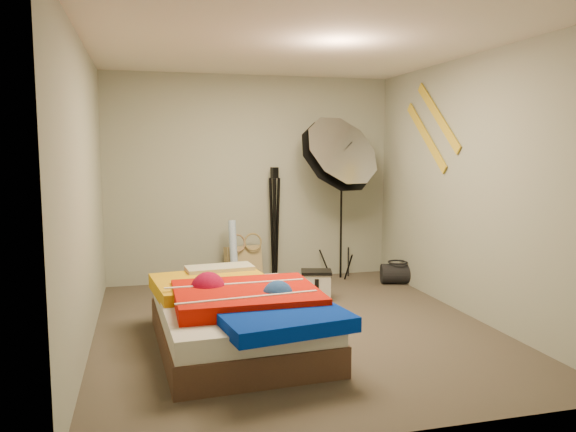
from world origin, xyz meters
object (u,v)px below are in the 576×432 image
object	(u,v)px
tote_bag	(243,264)
camera_case	(316,287)
wrapping_roll	(234,253)
camera_tripod	(275,216)
photo_umbrella	(337,157)
duffel_bag	(398,274)
bed	(238,316)

from	to	relation	value
tote_bag	camera_case	size ratio (longest dim) A/B	1.48
wrapping_roll	camera_case	world-z (taller)	wrapping_roll
camera_case	camera_tripod	xyz separation A→B (m)	(-0.21, 1.04, 0.65)
tote_bag	photo_umbrella	distance (m)	1.72
wrapping_roll	photo_umbrella	distance (m)	1.68
tote_bag	camera_tripod	bearing A→B (deg)	-7.48
wrapping_roll	camera_tripod	distance (m)	0.70
camera_case	camera_tripod	bearing A→B (deg)	116.45
wrapping_roll	photo_umbrella	world-z (taller)	photo_umbrella
duffel_bag	bed	world-z (taller)	bed
photo_umbrella	camera_case	bearing A→B (deg)	-122.25
duffel_bag	wrapping_roll	bearing A→B (deg)	-176.45
tote_bag	photo_umbrella	world-z (taller)	photo_umbrella
wrapping_roll	bed	bearing A→B (deg)	-98.11
wrapping_roll	bed	size ratio (longest dim) A/B	0.39
bed	camera_tripod	bearing A→B (deg)	69.57
camera_case	wrapping_roll	bearing A→B (deg)	146.31
wrapping_roll	camera_tripod	size ratio (longest dim) A/B	0.56
photo_umbrella	duffel_bag	bearing A→B (deg)	-24.22
tote_bag	duffel_bag	distance (m)	1.87
wrapping_roll	tote_bag	bearing A→B (deg)	47.70
tote_bag	bed	bearing A→B (deg)	-112.29
photo_umbrella	tote_bag	bearing A→B (deg)	168.08
photo_umbrella	camera_tripod	size ratio (longest dim) A/B	1.52
camera_case	duffel_bag	size ratio (longest dim) A/B	0.76
duffel_bag	bed	bearing A→B (deg)	-128.27
tote_bag	wrapping_roll	world-z (taller)	wrapping_roll
tote_bag	duffel_bag	size ratio (longest dim) A/B	1.13
bed	wrapping_roll	bearing A→B (deg)	81.89
tote_bag	bed	world-z (taller)	bed
camera_tripod	photo_umbrella	bearing A→B (deg)	-20.09
tote_bag	camera_tripod	world-z (taller)	camera_tripod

